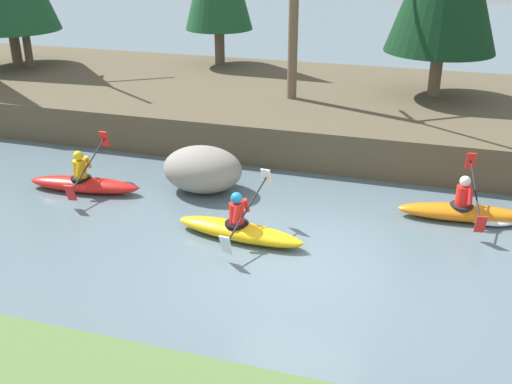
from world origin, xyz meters
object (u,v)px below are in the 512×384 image
(kayaker_trailing, at_px, (84,183))
(boulder_midstream, at_px, (203,169))
(kayaker_lead, at_px, (469,212))
(kayaker_middle, at_px, (240,229))

(kayaker_trailing, xyz_separation_m, boulder_midstream, (2.65, 0.87, 0.31))
(kayaker_lead, distance_m, boulder_midstream, 5.99)
(kayaker_middle, distance_m, boulder_midstream, 2.63)
(kayaker_middle, relative_size, kayaker_trailing, 1.00)
(kayaker_trailing, bearing_deg, kayaker_middle, -21.01)
(kayaker_lead, distance_m, kayaker_trailing, 8.69)
(boulder_midstream, bearing_deg, kayaker_lead, 1.65)
(kayaker_trailing, distance_m, boulder_midstream, 2.80)
(kayaker_middle, xyz_separation_m, kayaker_trailing, (-4.26, 1.18, 0.00))
(kayaker_lead, height_order, kayaker_trailing, same)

